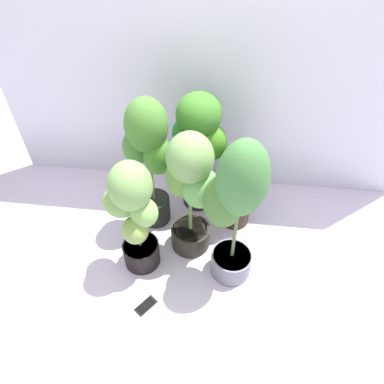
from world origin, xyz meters
The scene contains 9 objects.
ground_plane centered at (0.00, 0.00, 0.00)m, with size 8.00×8.00×0.00m, color silver.
mylar_back_wall centered at (0.00, 0.86, 1.00)m, with size 3.20×0.01×2.00m, color silver.
potted_plant_front_right centered at (0.24, -0.07, 0.63)m, with size 0.41×0.38×1.07m.
potted_plant_center centered at (-0.02, 0.11, 0.56)m, with size 0.43×0.36×0.95m.
potted_plant_front_left centered at (-0.35, -0.08, 0.50)m, with size 0.41×0.35×0.87m.
potted_plant_back_left centered at (-0.33, 0.33, 0.64)m, with size 0.39×0.38×1.03m.
potted_plant_back_center centered at (-0.02, 0.55, 0.60)m, with size 0.44×0.43×0.97m.
potted_plant_back_right centered at (0.28, 0.38, 0.43)m, with size 0.35×0.35×0.73m.
cell_phone centered at (-0.25, -0.41, 0.00)m, with size 0.14×0.16×0.01m.
Camera 1 is at (0.16, -1.39, 1.97)m, focal length 31.28 mm.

